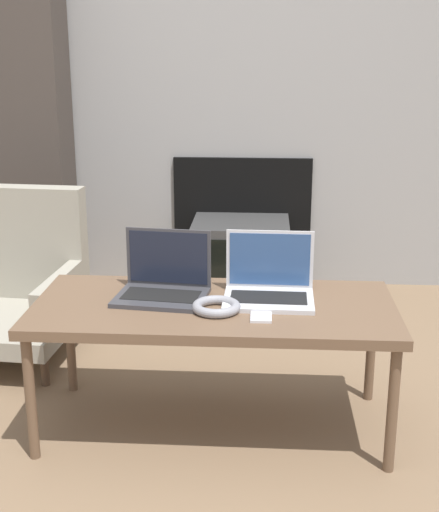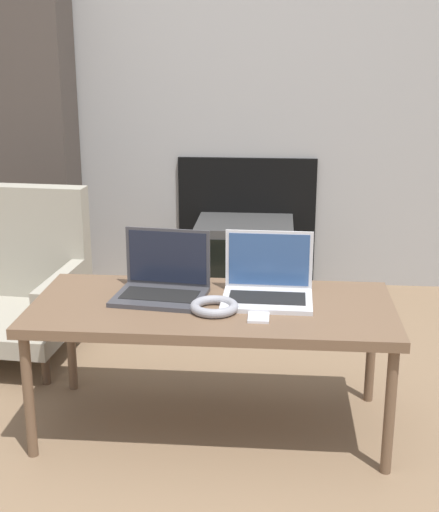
{
  "view_description": "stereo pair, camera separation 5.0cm",
  "coord_description": "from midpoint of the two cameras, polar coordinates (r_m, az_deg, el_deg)",
  "views": [
    {
      "loc": [
        0.17,
        -1.94,
        1.36
      ],
      "look_at": [
        0.0,
        0.7,
        0.57
      ],
      "focal_mm": 50.0,
      "sensor_mm": 36.0,
      "label": 1
    },
    {
      "loc": [
        0.22,
        -1.93,
        1.36
      ],
      "look_at": [
        0.0,
        0.7,
        0.57
      ],
      "focal_mm": 50.0,
      "sensor_mm": 36.0,
      "label": 2
    }
  ],
  "objects": [
    {
      "name": "headphones",
      "position": [
        2.43,
        -0.85,
        -4.08
      ],
      "size": [
        0.17,
        0.17,
        0.03
      ],
      "color": "gray",
      "rests_on": "table"
    },
    {
      "name": "laptop_left",
      "position": [
        2.58,
        -5.04,
        -2.13
      ],
      "size": [
        0.34,
        0.27,
        0.23
      ],
      "rotation": [
        0.0,
        0.0,
        -0.11
      ],
      "color": "#38383D",
      "rests_on": "table"
    },
    {
      "name": "armchair",
      "position": [
        3.37,
        -17.18,
        -2.01
      ],
      "size": [
        0.71,
        0.66,
        0.73
      ],
      "rotation": [
        0.0,
        0.0,
        -0.07
      ],
      "color": "gray",
      "rests_on": "ground_plane"
    },
    {
      "name": "tv",
      "position": [
        3.94,
        1.33,
        -0.21
      ],
      "size": [
        0.53,
        0.44,
        0.42
      ],
      "color": "#383838",
      "rests_on": "ground_plane"
    },
    {
      "name": "laptop_right",
      "position": [
        2.55,
        3.41,
        -2.31
      ],
      "size": [
        0.32,
        0.25,
        0.23
      ],
      "rotation": [
        0.0,
        0.0,
        -0.02
      ],
      "color": "silver",
      "rests_on": "table"
    },
    {
      "name": "phone",
      "position": [
        2.4,
        2.75,
        -4.67
      ],
      "size": [
        0.07,
        0.14,
        0.01
      ],
      "color": "silver",
      "rests_on": "table"
    },
    {
      "name": "wall_back",
      "position": [
        4.04,
        0.99,
        15.65
      ],
      "size": [
        7.0,
        0.08,
        2.6
      ],
      "color": "#999999",
      "rests_on": "ground_plane"
    },
    {
      "name": "table",
      "position": [
        2.52,
        -1.02,
        -4.65
      ],
      "size": [
        1.27,
        0.58,
        0.48
      ],
      "color": "brown",
      "rests_on": "ground_plane"
    },
    {
      "name": "ground_plane",
      "position": [
        2.37,
        -1.8,
        -18.21
      ],
      "size": [
        14.0,
        14.0,
        0.0
      ],
      "primitive_type": "plane",
      "color": "#7A6047"
    }
  ]
}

